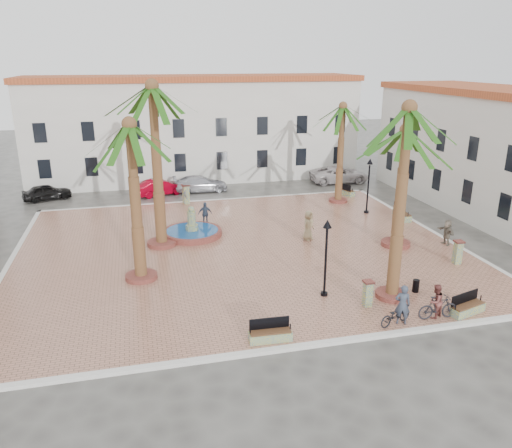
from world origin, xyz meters
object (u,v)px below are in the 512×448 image
at_px(pedestrian_fountain_a, 308,225).
at_px(pedestrian_east, 447,232).
at_px(cyclist_a, 402,305).
at_px(bicycle_a, 395,315).
at_px(palm_s, 407,129).
at_px(bench_s, 270,335).
at_px(pedestrian_north, 187,192).
at_px(palm_nw, 153,104).
at_px(palm_ne, 342,117).
at_px(lamppost_e, 369,176).
at_px(fountain, 192,232).
at_px(car_silver, 200,184).
at_px(bollard_n, 186,194).
at_px(car_white, 339,175).
at_px(litter_bin, 416,286).
at_px(bench_se, 467,308).
at_px(bollard_se, 368,293).
at_px(lamppost_s, 326,245).
at_px(bench_ne, 345,191).
at_px(bollard_e, 458,252).
at_px(cyclist_b, 436,301).
at_px(palm_sw, 131,143).
at_px(bench_e, 402,215).
at_px(palm_e, 405,146).
at_px(car_black, 47,192).
at_px(bicycle_b, 438,307).
at_px(car_red, 160,187).
at_px(pedestrian_fountain_b, 205,214).

height_order(pedestrian_fountain_a, pedestrian_east, pedestrian_fountain_a).
bearing_deg(cyclist_a, bicycle_a, 20.00).
xyz_separation_m(palm_s, cyclist_a, (-0.85, -2.38, -7.07)).
distance_m(bench_s, pedestrian_north, 20.82).
distance_m(palm_nw, palm_ne, 15.73).
bearing_deg(lamppost_e, palm_s, -110.67).
bearing_deg(fountain, car_silver, 79.70).
bearing_deg(car_silver, bollard_n, 158.08).
distance_m(palm_ne, car_silver, 13.41).
bearing_deg(car_white, bench_s, 153.84).
bearing_deg(cyclist_a, litter_bin, -110.73).
height_order(fountain, cyclist_a, fountain).
xyz_separation_m(litter_bin, car_white, (5.40, 22.45, 0.29)).
bearing_deg(bench_se, bicycle_a, 165.44).
bearing_deg(palm_ne, bollard_se, -108.31).
xyz_separation_m(litter_bin, pedestrian_fountain_a, (-2.66, 8.23, 0.63)).
xyz_separation_m(bench_s, lamppost_s, (3.59, 3.29, 2.33)).
height_order(palm_nw, bench_ne, palm_nw).
height_order(fountain, bollard_e, fountain).
height_order(bench_s, cyclist_b, cyclist_b).
distance_m(palm_ne, pedestrian_north, 13.23).
bearing_deg(palm_sw, palm_nw, 73.96).
relative_size(lamppost_e, bollard_e, 3.02).
distance_m(bench_s, car_silver, 24.87).
xyz_separation_m(palm_ne, car_silver, (-10.11, 6.35, -6.11)).
relative_size(palm_s, lamppost_e, 2.28).
bearing_deg(cyclist_b, bollard_n, -93.75).
bearing_deg(bench_e, car_white, 4.38).
bearing_deg(bollard_n, car_white, 16.29).
relative_size(bench_s, litter_bin, 2.84).
bearing_deg(lamppost_e, bench_e, -46.13).
height_order(palm_e, car_silver, palm_e).
xyz_separation_m(palm_sw, bollard_se, (10.04, -5.53, -6.38)).
xyz_separation_m(bench_s, bollard_se, (5.12, 1.81, 0.39)).
height_order(palm_ne, car_black, palm_ne).
relative_size(palm_nw, bench_ne, 4.99).
distance_m(bench_se, bicycle_b, 1.60).
xyz_separation_m(cyclist_a, car_silver, (-5.29, 24.88, -0.37)).
relative_size(bench_ne, car_white, 0.36).
xyz_separation_m(bench_s, car_red, (-2.90, 24.44, 0.27)).
relative_size(bench_s, bench_e, 0.89).
distance_m(palm_s, bicycle_a, 7.97).
bearing_deg(palm_nw, cyclist_b, -46.98).
distance_m(palm_sw, cyclist_b, 15.68).
bearing_deg(pedestrian_fountain_b, cyclist_b, -63.14).
xyz_separation_m(bench_e, bench_ne, (-1.31, 7.05, -0.01)).
height_order(bollard_e, litter_bin, bollard_e).
xyz_separation_m(bench_se, bicycle_b, (-1.58, -0.10, 0.28)).
height_order(fountain, bench_se, fountain).
xyz_separation_m(bench_se, car_black, (-21.10, 25.04, 0.23)).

